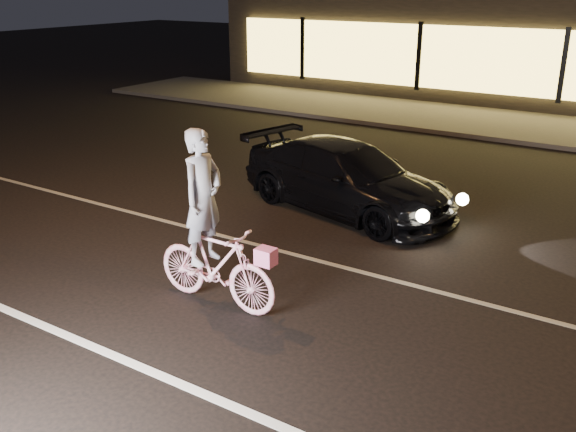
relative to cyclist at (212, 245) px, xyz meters
The scene contains 6 objects.
ground 1.54m from the cyclist, ahead, with size 90.00×90.00×0.00m, color black.
lane_stripe_near 2.22m from the cyclist, 51.15° to the right, with size 60.00×0.12×0.01m, color silver.
lane_stripe_far 2.43m from the cyclist, 55.53° to the left, with size 60.00×0.10×0.01m, color gray.
sidewalk 12.98m from the cyclist, 84.25° to the left, with size 30.00×4.00×0.12m, color #383533.
cyclist is the anchor object (origin of this frame).
sedan 4.15m from the cyclist, 93.36° to the left, with size 4.56×2.66×1.24m.
Camera 1 is at (3.58, -5.68, 4.01)m, focal length 40.00 mm.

